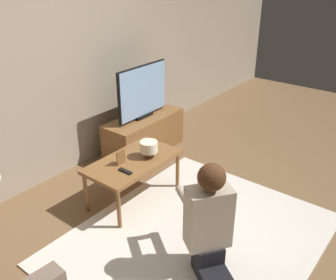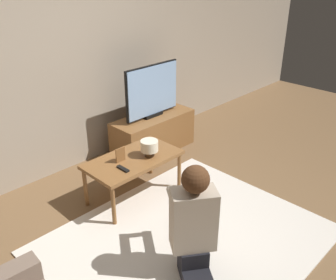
{
  "view_description": "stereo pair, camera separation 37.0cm",
  "coord_description": "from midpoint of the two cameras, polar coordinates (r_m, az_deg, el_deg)",
  "views": [
    {
      "loc": [
        -2.22,
        -1.44,
        2.29
      ],
      "look_at": [
        0.39,
        0.62,
        0.66
      ],
      "focal_mm": 40.0,
      "sensor_mm": 36.0,
      "label": 1
    },
    {
      "loc": [
        -1.98,
        -1.72,
        2.29
      ],
      "look_at": [
        0.39,
        0.62,
        0.66
      ],
      "focal_mm": 40.0,
      "sensor_mm": 36.0,
      "label": 2
    }
  ],
  "objects": [
    {
      "name": "person_kneeling",
      "position": [
        2.89,
        2.61,
        -12.29
      ],
      "size": [
        0.68,
        0.82,
        0.97
      ],
      "rotation": [
        0.0,
        0.0,
        2.53
      ],
      "color": "black",
      "rests_on": "rug"
    },
    {
      "name": "ground_plane",
      "position": [
        3.48,
        1.0,
        -15.03
      ],
      "size": [
        10.0,
        10.0,
        0.0
      ],
      "primitive_type": "plane",
      "color": "brown"
    },
    {
      "name": "rug",
      "position": [
        3.48,
        1.0,
        -14.93
      ],
      "size": [
        2.35,
        1.93,
        0.02
      ],
      "color": "silver",
      "rests_on": "ground_plane"
    },
    {
      "name": "tv_stand",
      "position": [
        4.83,
        -5.84,
        0.8
      ],
      "size": [
        1.1,
        0.44,
        0.48
      ],
      "color": "brown",
      "rests_on": "ground_plane"
    },
    {
      "name": "wall_back",
      "position": [
        4.21,
        -20.67,
        10.8
      ],
      "size": [
        10.0,
        0.06,
        2.6
      ],
      "color": "tan",
      "rests_on": "ground_plane"
    },
    {
      "name": "remote",
      "position": [
        3.59,
        -9.47,
        -4.8
      ],
      "size": [
        0.04,
        0.15,
        0.02
      ],
      "color": "black",
      "rests_on": "coffee_table"
    },
    {
      "name": "picture_frame",
      "position": [
        3.7,
        -10.05,
        -2.68
      ],
      "size": [
        0.11,
        0.01,
        0.15
      ],
      "color": "brown",
      "rests_on": "coffee_table"
    },
    {
      "name": "coffee_table",
      "position": [
        3.81,
        -8.11,
        -3.71
      ],
      "size": [
        0.98,
        0.53,
        0.46
      ],
      "color": "brown",
      "rests_on": "ground_plane"
    },
    {
      "name": "table_lamp",
      "position": [
        3.78,
        -5.74,
        -1.25
      ],
      "size": [
        0.18,
        0.18,
        0.17
      ],
      "color": "#4C3823",
      "rests_on": "coffee_table"
    },
    {
      "name": "tv",
      "position": [
        4.62,
        -6.2,
        7.29
      ],
      "size": [
        0.83,
        0.08,
        0.66
      ],
      "color": "black",
      "rests_on": "tv_stand"
    }
  ]
}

